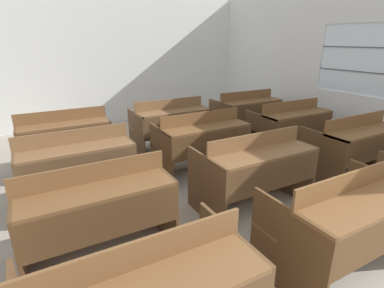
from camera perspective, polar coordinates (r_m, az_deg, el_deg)
The scene contains 13 objects.
wall_back at distance 7.18m, azimuth -12.59°, elevation 15.39°, with size 5.74×0.06×2.77m.
wall_right_with_window at distance 6.00m, azimuth 26.76°, elevation 13.05°, with size 0.06×6.85×2.77m.
bench_front_center at distance 2.75m, azimuth 27.20°, elevation -12.50°, with size 1.23×0.74×0.88m.
bench_second_left at distance 2.72m, azimuth -17.62°, elevation -11.56°, with size 1.23×0.74×0.88m.
bench_second_center at distance 3.39m, azimuth 11.75°, elevation -4.63°, with size 1.23×0.74×0.88m.
bench_second_right at distance 4.62m, azimuth 28.24°, elevation -0.07°, with size 1.23×0.74×0.88m.
bench_third_left at distance 3.69m, azimuth -21.09°, elevation -3.55°, with size 1.23×0.74×0.88m.
bench_third_center at distance 4.23m, azimuth 1.76°, elevation 0.69°, with size 1.23×0.74×0.88m.
bench_third_right at distance 5.24m, azimuth 18.09°, elevation 3.43°, with size 1.23×0.74×0.88m.
bench_back_left at distance 4.73m, azimuth -23.03°, elevation 1.15°, with size 1.23×0.74×0.88m.
bench_back_center at distance 5.14m, azimuth -4.15°, elevation 4.07°, with size 1.23×0.74×0.88m.
bench_back_right at distance 6.02m, azimuth 10.27°, elevation 6.08°, with size 1.23×0.74×0.88m.
wastepaper_bin at distance 7.28m, azimuth 11.67°, elevation 5.76°, with size 0.28×0.28×0.33m.
Camera 1 is at (-2.07, 0.02, 1.83)m, focal length 28.00 mm.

